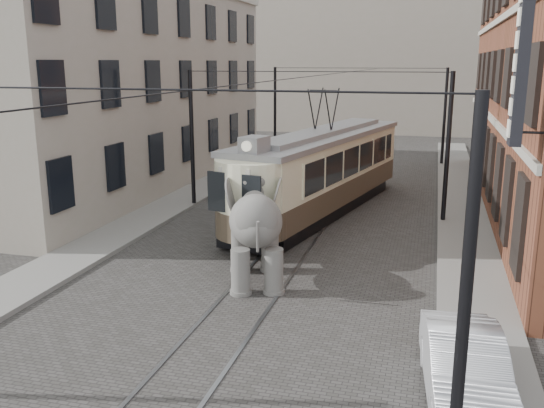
% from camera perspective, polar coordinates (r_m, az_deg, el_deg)
% --- Properties ---
extents(ground, '(120.00, 120.00, 0.00)m').
position_cam_1_polar(ground, '(19.59, 0.84, -5.29)').
color(ground, '#3E3B39').
extents(tram_rails, '(1.54, 80.00, 0.02)m').
position_cam_1_polar(tram_rails, '(19.59, 0.84, -5.25)').
color(tram_rails, slate).
rests_on(tram_rails, ground).
extents(sidewalk_right, '(2.00, 60.00, 0.15)m').
position_cam_1_polar(sidewalk_right, '(19.05, 18.70, -6.35)').
color(sidewalk_right, slate).
rests_on(sidewalk_right, ground).
extents(sidewalk_left, '(2.00, 60.00, 0.15)m').
position_cam_1_polar(sidewalk_left, '(22.03, -15.78, -3.45)').
color(sidewalk_left, slate).
rests_on(sidewalk_left, ground).
extents(stucco_building, '(7.00, 24.00, 10.00)m').
position_cam_1_polar(stucco_building, '(32.05, -14.08, 10.81)').
color(stucco_building, gray).
rests_on(stucco_building, ground).
extents(distant_block, '(28.00, 10.00, 14.00)m').
position_cam_1_polar(distant_block, '(58.13, 11.16, 14.01)').
color(distant_block, gray).
rests_on(distant_block, ground).
extents(catenary, '(11.00, 30.20, 6.00)m').
position_cam_1_polar(catenary, '(23.69, 3.46, 5.47)').
color(catenary, black).
rests_on(catenary, ground).
extents(tram, '(5.48, 13.48, 5.24)m').
position_cam_1_polar(tram, '(25.05, 4.92, 5.01)').
color(tram, beige).
rests_on(tram, ground).
extents(elephant, '(3.99, 5.31, 2.89)m').
position_cam_1_polar(elephant, '(17.16, -1.57, -2.98)').
color(elephant, '#65625D').
rests_on(elephant, ground).
extents(parked_car, '(1.82, 4.20, 1.35)m').
position_cam_1_polar(parked_car, '(12.18, 18.15, -14.86)').
color(parked_car, silver).
rests_on(parked_car, ground).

